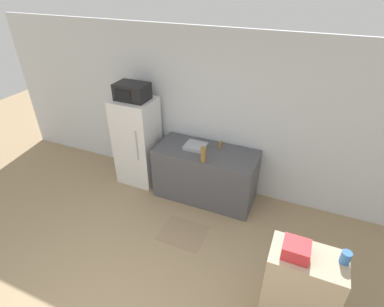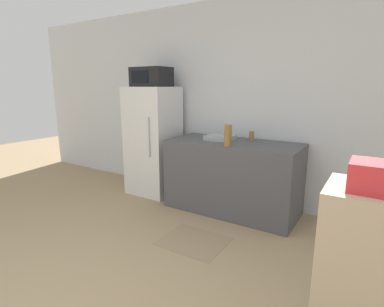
{
  "view_description": "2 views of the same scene",
  "coord_description": "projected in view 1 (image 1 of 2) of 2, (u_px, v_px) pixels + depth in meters",
  "views": [
    {
      "loc": [
        1.38,
        -1.01,
        3.25
      ],
      "look_at": [
        0.08,
        2.05,
        1.2
      ],
      "focal_mm": 28.0,
      "sensor_mm": 36.0,
      "label": 1
    },
    {
      "loc": [
        1.51,
        -0.56,
        1.52
      ],
      "look_at": [
        -0.07,
        1.94,
        0.85
      ],
      "focal_mm": 28.0,
      "sensor_mm": 36.0,
      "label": 2
    }
  ],
  "objects": [
    {
      "name": "wall_back",
      "position": [
        214.0,
        115.0,
        4.7
      ],
      "size": [
        8.0,
        0.06,
        2.6
      ],
      "primitive_type": "cube",
      "color": "silver",
      "rests_on": "ground_plane"
    },
    {
      "name": "counter",
      "position": [
        206.0,
        174.0,
        4.83
      ],
      "size": [
        1.59,
        0.71,
        0.87
      ],
      "primitive_type": "cube",
      "color": "#4C4C51",
      "rests_on": "ground_plane"
    },
    {
      "name": "shelf_cabinet",
      "position": [
        299.0,
        291.0,
        2.98
      ],
      "size": [
        0.68,
        0.41,
        1.03
      ],
      "primitive_type": "cube",
      "color": "tan",
      "rests_on": "ground_plane"
    },
    {
      "name": "refrigerator",
      "position": [
        138.0,
        141.0,
        5.08
      ],
      "size": [
        0.65,
        0.6,
        1.51
      ],
      "color": "silver",
      "rests_on": "ground_plane"
    },
    {
      "name": "bottle_short",
      "position": [
        220.0,
        145.0,
        4.63
      ],
      "size": [
        0.06,
        0.06,
        0.12
      ],
      "primitive_type": "cylinder",
      "color": "olive",
      "rests_on": "counter"
    },
    {
      "name": "microwave",
      "position": [
        132.0,
        91.0,
        4.62
      ],
      "size": [
        0.51,
        0.36,
        0.26
      ],
      "color": "black",
      "rests_on": "refrigerator"
    },
    {
      "name": "bottle_tall",
      "position": [
        203.0,
        154.0,
        4.29
      ],
      "size": [
        0.08,
        0.08,
        0.24
      ],
      "primitive_type": "cylinder",
      "color": "olive",
      "rests_on": "counter"
    },
    {
      "name": "sink_basin",
      "position": [
        195.0,
        146.0,
        4.66
      ],
      "size": [
        0.32,
        0.28,
        0.06
      ],
      "primitive_type": "cube",
      "color": "#9EA3A8",
      "rests_on": "counter"
    },
    {
      "name": "kitchen_rug",
      "position": [
        183.0,
        233.0,
        4.32
      ],
      "size": [
        0.64,
        0.53,
        0.01
      ],
      "primitive_type": "cube",
      "color": "#937A5B",
      "rests_on": "ground_plane"
    },
    {
      "name": "jar",
      "position": [
        346.0,
        257.0,
        2.63
      ],
      "size": [
        0.09,
        0.09,
        0.12
      ],
      "primitive_type": "cylinder",
      "color": "#336BB2",
      "rests_on": "shelf_cabinet"
    },
    {
      "name": "basket",
      "position": [
        296.0,
        250.0,
        2.69
      ],
      "size": [
        0.24,
        0.22,
        0.14
      ],
      "primitive_type": "cube",
      "color": "red",
      "rests_on": "shelf_cabinet"
    }
  ]
}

